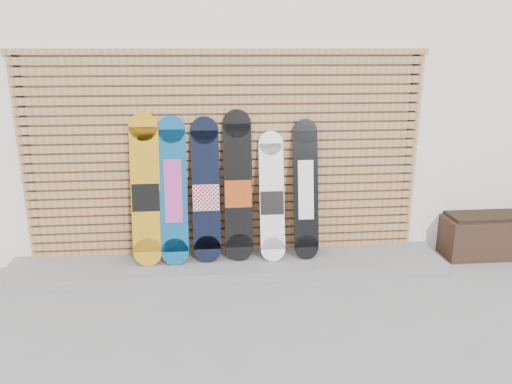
{
  "coord_description": "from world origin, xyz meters",
  "views": [
    {
      "loc": [
        -0.32,
        -4.23,
        2.31
      ],
      "look_at": [
        0.16,
        0.75,
        0.85
      ],
      "focal_mm": 35.0,
      "sensor_mm": 36.0,
      "label": 1
    }
  ],
  "objects_px": {
    "snowboard_4": "(272,197)",
    "snowboard_5": "(306,190)",
    "snowboard_2": "(206,191)",
    "snowboard_1": "(173,191)",
    "snowboard_3": "(238,187)",
    "planter_box": "(490,235)",
    "snowboard_0": "(146,191)"
  },
  "relations": [
    {
      "from": "snowboard_4",
      "to": "snowboard_5",
      "type": "bearing_deg",
      "value": 1.76
    },
    {
      "from": "snowboard_2",
      "to": "snowboard_4",
      "type": "relative_size",
      "value": 1.12
    },
    {
      "from": "snowboard_1",
      "to": "snowboard_2",
      "type": "xyz_separation_m",
      "value": [
        0.34,
        0.02,
        -0.02
      ]
    },
    {
      "from": "snowboard_3",
      "to": "snowboard_5",
      "type": "relative_size",
      "value": 1.07
    },
    {
      "from": "snowboard_2",
      "to": "snowboard_4",
      "type": "distance_m",
      "value": 0.7
    },
    {
      "from": "snowboard_1",
      "to": "snowboard_5",
      "type": "bearing_deg",
      "value": 0.37
    },
    {
      "from": "snowboard_1",
      "to": "snowboard_4",
      "type": "bearing_deg",
      "value": -0.12
    },
    {
      "from": "planter_box",
      "to": "snowboard_1",
      "type": "distance_m",
      "value": 3.61
    },
    {
      "from": "snowboard_0",
      "to": "snowboard_5",
      "type": "relative_size",
      "value": 1.06
    },
    {
      "from": "planter_box",
      "to": "snowboard_4",
      "type": "xyz_separation_m",
      "value": [
        -2.53,
        -0.06,
        0.54
      ]
    },
    {
      "from": "planter_box",
      "to": "snowboard_1",
      "type": "xyz_separation_m",
      "value": [
        -3.56,
        -0.05,
        0.64
      ]
    },
    {
      "from": "snowboard_0",
      "to": "snowboard_2",
      "type": "height_order",
      "value": "snowboard_0"
    },
    {
      "from": "snowboard_0",
      "to": "snowboard_4",
      "type": "height_order",
      "value": "snowboard_0"
    },
    {
      "from": "snowboard_0",
      "to": "planter_box",
      "type": "bearing_deg",
      "value": 0.77
    },
    {
      "from": "snowboard_0",
      "to": "snowboard_1",
      "type": "height_order",
      "value": "snowboard_0"
    },
    {
      "from": "snowboard_1",
      "to": "snowboard_5",
      "type": "height_order",
      "value": "snowboard_1"
    },
    {
      "from": "planter_box",
      "to": "snowboard_5",
      "type": "distance_m",
      "value": 2.25
    },
    {
      "from": "planter_box",
      "to": "snowboard_1",
      "type": "height_order",
      "value": "snowboard_1"
    },
    {
      "from": "snowboard_2",
      "to": "snowboard_3",
      "type": "relative_size",
      "value": 0.96
    },
    {
      "from": "planter_box",
      "to": "snowboard_4",
      "type": "relative_size",
      "value": 0.81
    },
    {
      "from": "snowboard_2",
      "to": "snowboard_5",
      "type": "bearing_deg",
      "value": -0.4
    },
    {
      "from": "snowboard_2",
      "to": "snowboard_5",
      "type": "distance_m",
      "value": 1.05
    },
    {
      "from": "snowboard_1",
      "to": "snowboard_2",
      "type": "bearing_deg",
      "value": 2.79
    },
    {
      "from": "snowboard_5",
      "to": "snowboard_2",
      "type": "bearing_deg",
      "value": 179.6
    },
    {
      "from": "planter_box",
      "to": "snowboard_5",
      "type": "height_order",
      "value": "snowboard_5"
    },
    {
      "from": "snowboard_4",
      "to": "snowboard_2",
      "type": "bearing_deg",
      "value": 178.46
    },
    {
      "from": "snowboard_5",
      "to": "snowboard_3",
      "type": "bearing_deg",
      "value": 179.05
    },
    {
      "from": "snowboard_3",
      "to": "snowboard_4",
      "type": "bearing_deg",
      "value": -3.72
    },
    {
      "from": "snowboard_2",
      "to": "snowboard_5",
      "type": "relative_size",
      "value": 1.03
    },
    {
      "from": "snowboard_4",
      "to": "snowboard_5",
      "type": "height_order",
      "value": "snowboard_5"
    },
    {
      "from": "planter_box",
      "to": "snowboard_2",
      "type": "height_order",
      "value": "snowboard_2"
    },
    {
      "from": "planter_box",
      "to": "snowboard_4",
      "type": "height_order",
      "value": "snowboard_4"
    }
  ]
}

